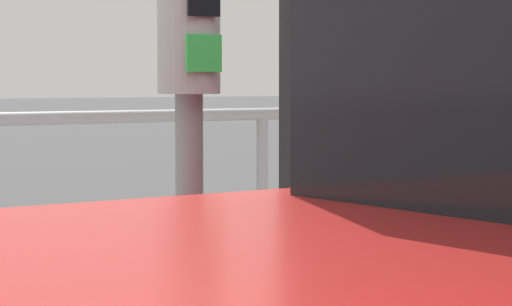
{
  "coord_description": "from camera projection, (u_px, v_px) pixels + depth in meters",
  "views": [
    {
      "loc": [
        -1.47,
        -1.96,
        1.31
      ],
      "look_at": [
        0.19,
        0.5,
        1.12
      ],
      "focal_mm": 78.39,
      "sensor_mm": 36.0,
      "label": 1
    }
  ],
  "objects": [
    {
      "name": "parking_meter",
      "position": [
        189.0,
        114.0,
        2.76
      ],
      "size": [
        0.16,
        0.17,
        1.56
      ],
      "rotation": [
        0.0,
        0.0,
        3.06
      ],
      "color": "slate",
      "rests_on": "sidewalk_curb"
    },
    {
      "name": "pedestrian_at_meter",
      "position": [
        371.0,
        143.0,
        3.04
      ],
      "size": [
        0.63,
        0.52,
        1.75
      ],
      "rotation": [
        0.0,
        0.0,
        3.17
      ],
      "color": "#1E233F",
      "rests_on": "sidewalk_curb"
    }
  ]
}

